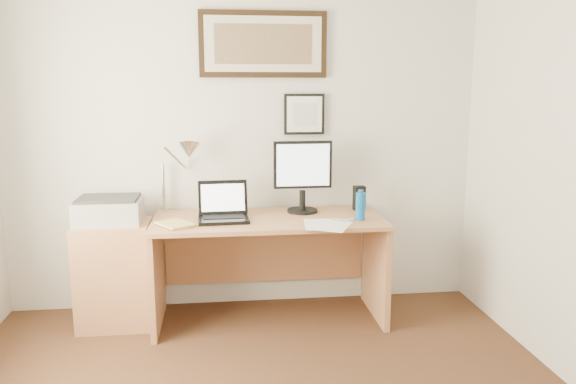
{
  "coord_description": "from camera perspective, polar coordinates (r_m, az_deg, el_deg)",
  "views": [
    {
      "loc": [
        -0.16,
        -2.17,
        1.66
      ],
      "look_at": [
        0.26,
        1.43,
        0.97
      ],
      "focal_mm": 35.0,
      "sensor_mm": 36.0,
      "label": 1
    }
  ],
  "objects": [
    {
      "name": "laptop",
      "position": [
        3.88,
        -6.6,
        -1.98
      ],
      "size": [
        0.35,
        0.31,
        0.26
      ],
      "color": "black",
      "rests_on": "desk"
    },
    {
      "name": "desk",
      "position": [
        4.06,
        -2.09,
        -5.6
      ],
      "size": [
        1.6,
        0.7,
        0.75
      ],
      "color": "#AA6F47",
      "rests_on": "floor"
    },
    {
      "name": "sticky_pad",
      "position": [
        3.84,
        5.05,
        -2.87
      ],
      "size": [
        0.08,
        0.08,
        0.01
      ],
      "primitive_type": "cube",
      "rotation": [
        0.0,
        0.0,
        -0.06
      ],
      "color": "#DBC568",
      "rests_on": "desk"
    },
    {
      "name": "printer",
      "position": [
        4.04,
        -17.73,
        -1.75
      ],
      "size": [
        0.44,
        0.34,
        0.18
      ],
      "color": "#A3A3A5",
      "rests_on": "side_cabinet"
    },
    {
      "name": "desk_lamp",
      "position": [
        4.02,
        -10.25,
        3.85
      ],
      "size": [
        0.29,
        0.27,
        0.53
      ],
      "color": "silver",
      "rests_on": "desk"
    },
    {
      "name": "lcd_monitor",
      "position": [
        4.04,
        1.5,
        1.95
      ],
      "size": [
        0.42,
        0.22,
        0.52
      ],
      "color": "black",
      "rests_on": "desk"
    },
    {
      "name": "side_cabinet",
      "position": [
        4.13,
        -17.14,
        -7.98
      ],
      "size": [
        0.5,
        0.4,
        0.73
      ],
      "primitive_type": "cube",
      "color": "#AA6F47",
      "rests_on": "floor"
    },
    {
      "name": "picture_small",
      "position": [
        4.19,
        1.66,
        7.91
      ],
      "size": [
        0.3,
        0.03,
        0.3
      ],
      "color": "black",
      "rests_on": "wall_back"
    },
    {
      "name": "water_bottle",
      "position": [
        3.87,
        7.37,
        -1.45
      ],
      "size": [
        0.07,
        0.07,
        0.19
      ],
      "primitive_type": "cylinder",
      "color": "#0C56A5",
      "rests_on": "desk"
    },
    {
      "name": "bottle_cap",
      "position": [
        3.85,
        7.41,
        0.07
      ],
      "size": [
        0.03,
        0.03,
        0.02
      ],
      "primitive_type": "cylinder",
      "color": "#0C56A5",
      "rests_on": "water_bottle"
    },
    {
      "name": "speaker",
      "position": [
        4.18,
        7.24,
        -0.61
      ],
      "size": [
        0.09,
        0.08,
        0.18
      ],
      "primitive_type": "cube",
      "rotation": [
        0.0,
        0.0,
        0.11
      ],
      "color": "black",
      "rests_on": "desk"
    },
    {
      "name": "book",
      "position": [
        3.73,
        -12.6,
        -3.44
      ],
      "size": [
        0.29,
        0.3,
        0.02
      ],
      "primitive_type": "imported",
      "rotation": [
        0.0,
        0.0,
        0.6
      ],
      "color": "#D5B964",
      "rests_on": "desk"
    },
    {
      "name": "picture_large",
      "position": [
        4.16,
        -2.53,
        14.77
      ],
      "size": [
        0.92,
        0.04,
        0.47
      ],
      "color": "black",
      "rests_on": "wall_back"
    },
    {
      "name": "marker_pen",
      "position": [
        3.83,
        5.81,
        -2.9
      ],
      "size": [
        0.14,
        0.06,
        0.02
      ],
      "primitive_type": "cylinder",
      "rotation": [
        0.0,
        1.57,
        0.35
      ],
      "color": "white",
      "rests_on": "desk"
    },
    {
      "name": "paper_sheet_b",
      "position": [
        3.7,
        4.53,
        -3.44
      ],
      "size": [
        0.32,
        0.36,
        0.0
      ],
      "primitive_type": "cube",
      "rotation": [
        0.0,
        0.0,
        -0.46
      ],
      "color": "white",
      "rests_on": "desk"
    },
    {
      "name": "wall_back",
      "position": [
        4.19,
        -4.53,
        5.14
      ],
      "size": [
        3.5,
        0.02,
        2.5
      ],
      "primitive_type": "cube",
      "color": "silver",
      "rests_on": "ground"
    },
    {
      "name": "paper_sheet_a",
      "position": [
        3.74,
        3.39,
        -3.3
      ],
      "size": [
        0.25,
        0.33,
        0.0
      ],
      "primitive_type": "cube",
      "rotation": [
        0.0,
        0.0,
        -0.1
      ],
      "color": "white",
      "rests_on": "desk"
    }
  ]
}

